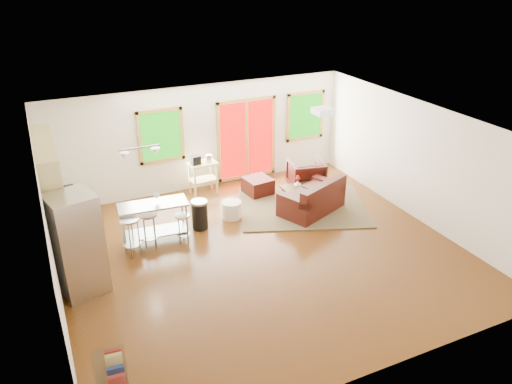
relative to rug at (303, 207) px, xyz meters
name	(u,v)px	position (x,y,z in m)	size (l,w,h in m)	color
floor	(262,253)	(-1.71, -1.40, -0.02)	(7.50, 7.00, 0.02)	#3B1F09
ceiling	(263,126)	(-1.71, -1.40, 2.60)	(7.50, 7.00, 0.02)	white
back_wall	(201,138)	(-1.71, 2.11, 1.29)	(7.50, 0.02, 2.60)	silver
left_wall	(49,236)	(-5.47, -1.40, 1.29)	(0.02, 7.00, 2.60)	silver
right_wall	(420,162)	(2.05, -1.40, 1.29)	(0.02, 7.00, 2.60)	silver
front_wall	(380,299)	(-1.71, -4.91, 1.29)	(7.50, 0.02, 2.60)	silver
window_left	(161,136)	(-2.71, 2.06, 1.49)	(1.10, 0.05, 1.30)	#12600C
french_doors	(247,139)	(-0.51, 2.06, 1.09)	(1.60, 0.05, 2.10)	#C50100
window_right	(305,116)	(1.19, 2.06, 1.49)	(1.10, 0.05, 1.30)	#12600C
rug	(303,207)	(0.00, 0.00, 0.00)	(2.90, 2.23, 0.03)	#3E5637
loveseat	(313,200)	(0.08, -0.30, 0.30)	(1.71, 1.36, 0.80)	black
coffee_table	(303,189)	(0.14, 0.27, 0.32)	(0.99, 0.63, 0.39)	#3B2811
armchair	(306,173)	(0.57, 0.86, 0.41)	(0.82, 0.77, 0.84)	black
ottoman	(258,186)	(-0.64, 1.11, 0.19)	(0.61, 0.61, 0.41)	black
pouf	(232,210)	(-1.70, 0.23, 0.18)	(0.44, 0.44, 0.39)	silver
vase	(298,184)	(-0.01, 0.25, 0.49)	(0.21, 0.22, 0.30)	silver
book	(312,179)	(0.40, 0.28, 0.52)	(0.20, 0.02, 0.26)	maroon
cabinets	(60,209)	(-5.19, 0.30, 0.91)	(0.64, 2.24, 2.30)	#D2BE75
refrigerator	(78,244)	(-5.05, -1.17, 0.90)	(0.88, 0.86, 1.83)	#B7BABC
island	(154,216)	(-3.50, -0.09, 0.58)	(1.41, 0.65, 0.87)	#B7BABC
cup	(156,195)	(-3.40, -0.03, 1.00)	(0.12, 0.10, 0.12)	white
bar_stool_a	(130,228)	(-4.04, -0.40, 0.58)	(0.50, 0.50, 0.80)	#B7BABC
bar_stool_b	(149,223)	(-3.65, -0.26, 0.55)	(0.40, 0.40, 0.75)	#B7BABC
bar_stool_c	(183,222)	(-3.00, -0.36, 0.46)	(0.36, 0.36, 0.64)	#B7BABC
trash_can	(200,214)	(-2.50, 0.07, 0.31)	(0.45, 0.45, 0.65)	black
kitchen_cart	(202,167)	(-1.87, 1.68, 0.69)	(0.70, 0.48, 1.03)	#D2BE75
ceiling_flush	(323,111)	(-0.11, -0.80, 2.52)	(0.35, 0.35, 0.12)	white
pendant_light	(140,153)	(-3.61, 0.10, 1.88)	(0.80, 0.18, 0.79)	gray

